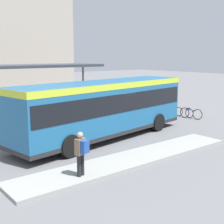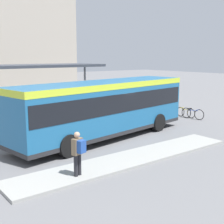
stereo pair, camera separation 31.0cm
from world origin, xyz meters
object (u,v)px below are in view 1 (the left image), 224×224
(pedestrian_waiting, at_px, (81,151))
(city_bus, at_px, (104,105))
(bicycle_blue, at_px, (191,113))
(bicycle_yellow, at_px, (184,112))

(pedestrian_waiting, bearing_deg, city_bus, -62.40)
(city_bus, xyz_separation_m, pedestrian_waiting, (-4.07, -4.00, -0.73))
(bicycle_blue, bearing_deg, city_bus, -96.36)
(bicycle_blue, bearing_deg, pedestrian_waiting, -79.14)
(bicycle_blue, bearing_deg, bicycle_yellow, 162.25)
(city_bus, distance_m, bicycle_blue, 8.11)
(bicycle_blue, xyz_separation_m, bicycle_yellow, (0.10, 0.70, -0.03))
(city_bus, bearing_deg, bicycle_blue, -5.71)
(city_bus, xyz_separation_m, bicycle_blue, (7.98, 0.40, -1.40))
(pedestrian_waiting, distance_m, bicycle_yellow, 13.20)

